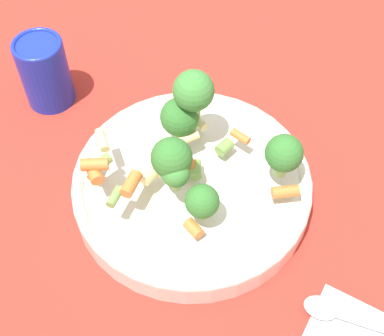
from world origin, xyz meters
name	(u,v)px	position (x,y,z in m)	size (l,w,h in m)	color
ground_plane	(192,194)	(0.00, 0.00, 0.00)	(3.00, 3.00, 0.00)	#B72D23
bowl	(192,185)	(0.00, 0.00, 0.02)	(0.28, 0.28, 0.04)	silver
pasta_salad	(197,142)	(-0.01, 0.00, 0.09)	(0.20, 0.20, 0.10)	#8CB766
cup	(44,71)	(0.04, -0.25, 0.05)	(0.06, 0.06, 0.10)	#192DAD
spoon	(351,319)	(-0.01, 0.23, 0.01)	(0.09, 0.15, 0.01)	silver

